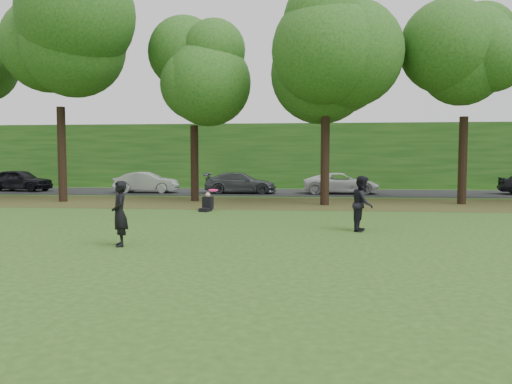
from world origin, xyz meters
TOP-DOWN VIEW (x-y plane):
  - ground at (0.00, 0.00)m, footprint 120.00×120.00m
  - leaf_litter at (0.00, 13.00)m, footprint 60.00×7.00m
  - street at (0.00, 21.00)m, footprint 70.00×7.00m
  - far_hedge at (0.00, 27.00)m, footprint 70.00×3.00m
  - player_left at (-1.92, 0.03)m, footprint 0.66×0.76m
  - player_right at (4.90, 3.54)m, footprint 0.86×1.00m
  - parked_cars at (0.03, 20.08)m, footprint 39.40×2.98m
  - frisbee at (0.42, 1.21)m, footprint 0.37×0.37m
  - seated_person at (-1.32, 8.92)m, footprint 0.57×0.81m
  - tree_line at (-0.34, 12.94)m, footprint 55.30×7.90m

SIDE VIEW (x-z plane):
  - ground at x=0.00m, z-range 0.00..0.00m
  - leaf_litter at x=0.00m, z-range 0.00..0.01m
  - street at x=0.00m, z-range 0.00..0.02m
  - seated_person at x=-1.32m, z-range -0.10..0.73m
  - parked_cars at x=0.03m, z-range -0.03..1.50m
  - player_left at x=-1.92m, z-range 0.00..1.77m
  - player_right at x=4.90m, z-range 0.00..1.80m
  - frisbee at x=0.42m, z-range 1.43..1.48m
  - far_hedge at x=0.00m, z-range 0.00..5.00m
  - tree_line at x=-0.34m, z-range 1.69..14.00m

